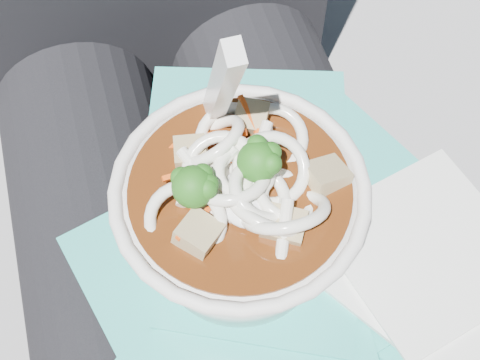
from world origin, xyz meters
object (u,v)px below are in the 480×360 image
object	(u,v)px
lap	(223,284)
person_body	(195,181)
plastic_bag	(265,266)
stone_ledge	(199,269)
udon_bowl	(240,212)

from	to	relation	value
lap	person_body	bearing A→B (deg)	90.00
plastic_bag	lap	bearing A→B (deg)	132.07
stone_ledge	person_body	size ratio (longest dim) A/B	0.98
lap	udon_bowl	bearing A→B (deg)	-51.89
stone_ledge	plastic_bag	bearing A→B (deg)	-81.95
plastic_bag	stone_ledge	bearing A→B (deg)	98.05
stone_ledge	plastic_bag	xyz separation A→B (m)	(0.03, -0.18, 0.40)
person_body	stone_ledge	bearing A→B (deg)	90.00
stone_ledge	person_body	world-z (taller)	person_body
lap	plastic_bag	size ratio (longest dim) A/B	1.27
stone_ledge	udon_bowl	size ratio (longest dim) A/B	4.88
plastic_bag	udon_bowl	world-z (taller)	udon_bowl
lap	udon_bowl	world-z (taller)	udon_bowl
person_body	lap	bearing A→B (deg)	-90.00
lap	person_body	size ratio (longest dim) A/B	0.47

